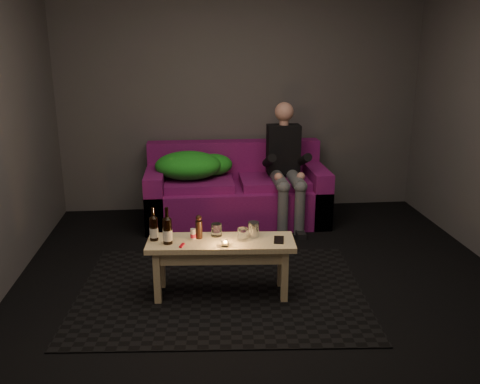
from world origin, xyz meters
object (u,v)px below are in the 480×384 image
object	(u,v)px
sofa	(236,193)
person	(286,163)
beer_bottle_b	(167,230)
steel_cup	(253,229)
coffee_table	(221,250)
beer_bottle_a	(154,228)

from	to	relation	value
sofa	person	distance (m)	0.64
sofa	beer_bottle_b	distance (m)	1.86
steel_cup	coffee_table	bearing A→B (deg)	-167.46
sofa	steel_cup	size ratio (longest dim) A/B	16.48
sofa	person	bearing A→B (deg)	-16.99
sofa	coffee_table	distance (m)	1.73
coffee_table	sofa	bearing A→B (deg)	81.23
beer_bottle_b	beer_bottle_a	bearing A→B (deg)	143.56
person	coffee_table	size ratio (longest dim) A/B	1.13
coffee_table	beer_bottle_a	size ratio (longest dim) A/B	4.37
person	steel_cup	bearing A→B (deg)	-109.03
beer_bottle_a	beer_bottle_b	size ratio (longest dim) A/B	0.92
person	beer_bottle_b	bearing A→B (deg)	-126.23
person	beer_bottle_a	xyz separation A→B (m)	(-1.26, -1.50, -0.11)
coffee_table	beer_bottle_b	world-z (taller)	beer_bottle_b
beer_bottle_b	sofa	bearing A→B (deg)	69.35
person	beer_bottle_a	world-z (taller)	person
beer_bottle_b	person	bearing A→B (deg)	53.77
sofa	person	xyz separation A→B (m)	(0.50, -0.15, 0.36)
sofa	beer_bottle_b	size ratio (longest dim) A/B	6.83
sofa	beer_bottle_a	world-z (taller)	sofa
sofa	beer_bottle_b	bearing A→B (deg)	-110.65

